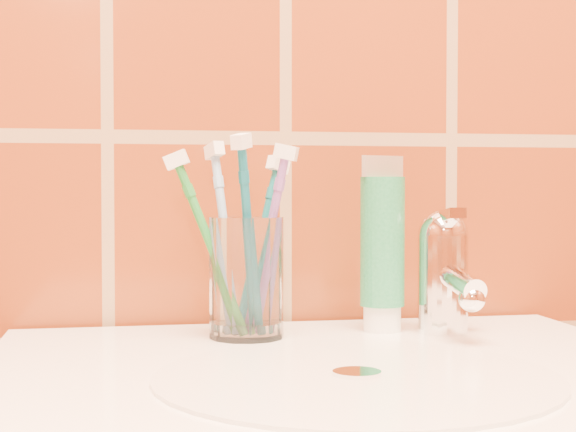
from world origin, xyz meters
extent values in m
cylinder|color=silver|center=(0.00, 0.91, 0.85)|extent=(0.30, 0.30, 0.00)
cylinder|color=white|center=(0.00, 0.91, 0.85)|extent=(0.04, 0.04, 0.00)
cylinder|color=white|center=(-0.06, 1.10, 0.91)|extent=(0.08, 0.08, 0.11)
cylinder|color=white|center=(0.08, 1.11, 0.86)|extent=(0.04, 0.04, 0.03)
cylinder|color=#1B7144|center=(0.08, 1.11, 0.94)|extent=(0.04, 0.04, 0.13)
cube|color=beige|center=(0.08, 1.11, 1.01)|extent=(0.05, 0.01, 0.02)
cylinder|color=white|center=(0.14, 1.09, 0.90)|extent=(0.05, 0.05, 0.09)
sphere|color=white|center=(0.14, 1.09, 0.94)|extent=(0.05, 0.05, 0.05)
cylinder|color=white|center=(0.14, 1.06, 0.91)|extent=(0.02, 0.09, 0.03)
cube|color=white|center=(0.14, 1.08, 0.96)|extent=(0.02, 0.06, 0.01)
camera|label=1|loc=(-0.17, 0.29, 0.99)|focal=55.00mm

